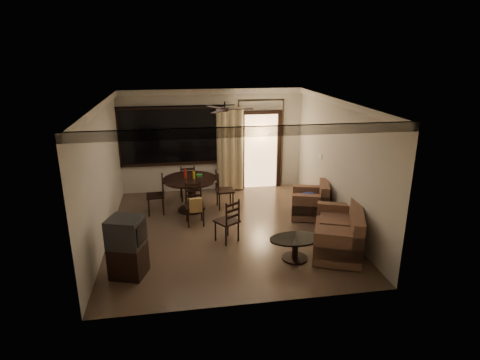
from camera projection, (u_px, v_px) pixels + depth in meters
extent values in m
plane|color=#7F6651|center=(226.00, 230.00, 8.85)|extent=(5.50, 5.50, 0.00)
plane|color=beige|center=(213.00, 141.00, 10.99)|extent=(5.00, 0.00, 5.00)
plane|color=beige|center=(250.00, 222.00, 5.84)|extent=(5.00, 0.00, 5.00)
plane|color=beige|center=(102.00, 175.00, 8.03)|extent=(0.00, 5.50, 5.50)
plane|color=beige|center=(338.00, 164.00, 8.80)|extent=(0.00, 5.50, 5.50)
plane|color=white|center=(225.00, 102.00, 7.98)|extent=(5.50, 5.50, 0.00)
cube|color=black|center=(172.00, 136.00, 10.74)|extent=(2.70, 0.04, 1.45)
cylinder|color=black|center=(174.00, 106.00, 10.42)|extent=(3.20, 0.03, 0.03)
cube|color=#FFC684|center=(261.00, 152.00, 11.27)|extent=(0.91, 0.03, 2.08)
cube|color=white|center=(320.00, 156.00, 9.81)|extent=(0.02, 0.18, 0.12)
cylinder|color=black|center=(225.00, 105.00, 8.00)|extent=(0.03, 0.03, 0.12)
cylinder|color=black|center=(225.00, 109.00, 8.02)|extent=(0.16, 0.16, 0.08)
cylinder|color=black|center=(190.00, 179.00, 9.67)|extent=(1.32, 1.32, 0.04)
cylinder|color=black|center=(191.00, 195.00, 9.80)|extent=(0.13, 0.13, 0.77)
cylinder|color=black|center=(191.00, 209.00, 9.92)|extent=(0.66, 0.66, 0.03)
cylinder|color=maroon|center=(185.00, 174.00, 9.66)|extent=(0.06, 0.06, 0.22)
cylinder|color=#B09612|center=(194.00, 175.00, 9.61)|extent=(0.06, 0.06, 0.18)
cube|color=#247829|center=(199.00, 175.00, 9.83)|extent=(0.14, 0.10, 0.05)
cube|color=black|center=(155.00, 196.00, 9.61)|extent=(0.44, 0.44, 0.04)
cube|color=black|center=(225.00, 190.00, 9.96)|extent=(0.44, 0.44, 0.04)
cube|color=black|center=(195.00, 206.00, 9.00)|extent=(0.44, 0.44, 0.04)
cube|color=tan|center=(196.00, 205.00, 8.75)|extent=(0.28, 0.10, 0.32)
cube|color=black|center=(188.00, 183.00, 10.53)|extent=(0.44, 0.44, 0.04)
cube|color=black|center=(128.00, 260.00, 7.00)|extent=(0.70, 0.66, 0.57)
cube|color=black|center=(126.00, 232.00, 6.83)|extent=(0.70, 0.66, 0.51)
cube|color=black|center=(142.00, 233.00, 6.79)|extent=(0.15, 0.40, 0.35)
cube|color=#452A20|center=(337.00, 239.00, 7.92)|extent=(1.43, 1.86, 0.41)
cube|color=#452A20|center=(356.00, 225.00, 7.74)|extent=(0.81, 1.60, 0.67)
cube|color=#452A20|center=(338.00, 247.00, 7.17)|extent=(0.88, 0.50, 0.52)
cube|color=#452A20|center=(338.00, 215.00, 8.53)|extent=(0.88, 0.50, 0.52)
cube|color=#452A20|center=(335.00, 228.00, 7.85)|extent=(1.12, 1.57, 0.12)
cube|color=#452A20|center=(310.00, 208.00, 9.49)|extent=(1.04, 1.04, 0.39)
cube|color=#452A20|center=(324.00, 196.00, 9.35)|extent=(0.43, 0.85, 0.63)
cube|color=#452A20|center=(310.00, 205.00, 9.12)|extent=(0.84, 0.42, 0.49)
cube|color=#452A20|center=(310.00, 195.00, 9.74)|extent=(0.84, 0.42, 0.49)
cube|color=#452A20|center=(308.00, 199.00, 9.43)|extent=(0.75, 0.78, 0.12)
ellipsoid|color=navy|center=(308.00, 195.00, 9.39)|extent=(0.35, 0.29, 0.10)
ellipsoid|color=black|center=(296.00, 239.00, 7.49)|extent=(0.99, 0.60, 0.03)
cylinder|color=black|center=(295.00, 249.00, 7.56)|extent=(0.11, 0.11, 0.40)
cylinder|color=black|center=(295.00, 258.00, 7.62)|extent=(0.49, 0.49, 0.03)
cube|color=black|center=(227.00, 221.00, 8.21)|extent=(0.57, 0.57, 0.04)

